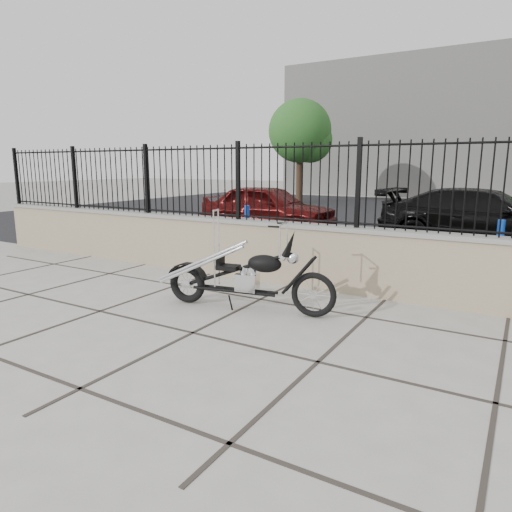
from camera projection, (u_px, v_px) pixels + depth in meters
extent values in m
plane|color=#99968E|center=(193.00, 333.00, 5.06)|extent=(90.00, 90.00, 0.00)
plane|color=black|center=(421.00, 220.00, 15.61)|extent=(30.00, 30.00, 0.00)
cube|color=gray|center=(293.00, 254.00, 7.08)|extent=(14.00, 0.36, 0.96)
cube|color=black|center=(294.00, 183.00, 6.87)|extent=(14.00, 0.08, 1.20)
cube|color=beige|center=(475.00, 127.00, 26.63)|extent=(22.00, 6.00, 8.00)
imported|color=#470A0A|center=(268.00, 208.00, 12.73)|extent=(3.89, 1.61, 1.32)
imported|color=black|center=(485.00, 219.00, 10.08)|extent=(4.70, 2.22, 1.32)
cylinder|color=blue|center=(247.00, 227.00, 10.21)|extent=(0.14, 0.14, 0.95)
cylinder|color=blue|center=(499.00, 249.00, 7.46)|extent=(0.14, 0.14, 0.96)
cylinder|color=#382619|center=(299.00, 174.00, 22.41)|extent=(0.28, 0.28, 2.84)
sphere|color=#37732B|center=(300.00, 128.00, 21.98)|extent=(3.03, 3.03, 3.03)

